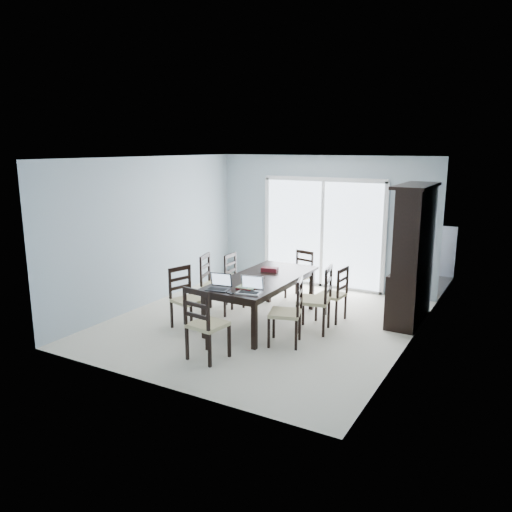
% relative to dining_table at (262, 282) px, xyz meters
% --- Properties ---
extents(floor, '(5.00, 5.00, 0.00)m').
position_rel_dining_table_xyz_m(floor, '(0.00, 0.00, -0.67)').
color(floor, beige).
rests_on(floor, ground).
extents(ceiling, '(5.00, 5.00, 0.00)m').
position_rel_dining_table_xyz_m(ceiling, '(0.00, 0.00, 1.93)').
color(ceiling, white).
rests_on(ceiling, back_wall).
extents(back_wall, '(4.50, 0.02, 2.60)m').
position_rel_dining_table_xyz_m(back_wall, '(0.00, 2.50, 0.63)').
color(back_wall, '#95A6B1').
rests_on(back_wall, floor).
extents(wall_left, '(0.02, 5.00, 2.60)m').
position_rel_dining_table_xyz_m(wall_left, '(-2.25, 0.00, 0.63)').
color(wall_left, '#95A6B1').
rests_on(wall_left, floor).
extents(wall_right, '(0.02, 5.00, 2.60)m').
position_rel_dining_table_xyz_m(wall_right, '(2.25, 0.00, 0.63)').
color(wall_right, '#95A6B1').
rests_on(wall_right, floor).
extents(balcony, '(4.50, 2.00, 0.10)m').
position_rel_dining_table_xyz_m(balcony, '(0.00, 3.50, -0.72)').
color(balcony, gray).
rests_on(balcony, ground).
extents(railing, '(4.50, 0.06, 1.10)m').
position_rel_dining_table_xyz_m(railing, '(0.00, 4.50, -0.12)').
color(railing, '#99999E').
rests_on(railing, balcony).
extents(dining_table, '(1.00, 2.20, 0.75)m').
position_rel_dining_table_xyz_m(dining_table, '(0.00, 0.00, 0.00)').
color(dining_table, black).
rests_on(dining_table, floor).
extents(china_hutch, '(0.50, 1.38, 2.20)m').
position_rel_dining_table_xyz_m(china_hutch, '(2.02, 1.25, 0.40)').
color(china_hutch, black).
rests_on(china_hutch, floor).
extents(sliding_door, '(2.52, 0.05, 2.18)m').
position_rel_dining_table_xyz_m(sliding_door, '(0.00, 2.48, 0.41)').
color(sliding_door, silver).
rests_on(sliding_door, floor).
extents(chair_left_near, '(0.52, 0.51, 1.10)m').
position_rel_dining_table_xyz_m(chair_left_near, '(-0.97, -0.75, -0.09)').
color(chair_left_near, black).
rests_on(chair_left_near, floor).
extents(chair_left_mid, '(0.54, 0.53, 1.15)m').
position_rel_dining_table_xyz_m(chair_left_mid, '(-1.00, 0.04, -0.06)').
color(chair_left_mid, black).
rests_on(chair_left_mid, floor).
extents(chair_left_far, '(0.41, 0.40, 1.04)m').
position_rel_dining_table_xyz_m(chair_left_far, '(-0.91, 0.66, -0.12)').
color(chair_left_far, black).
rests_on(chair_left_far, floor).
extents(chair_right_near, '(0.54, 0.53, 1.13)m').
position_rel_dining_table_xyz_m(chair_right_near, '(0.80, -0.60, -0.07)').
color(chair_right_near, black).
rests_on(chair_right_near, floor).
extents(chair_right_mid, '(0.54, 0.52, 1.19)m').
position_rel_dining_table_xyz_m(chair_right_mid, '(0.95, 0.07, -0.04)').
color(chair_right_mid, black).
rests_on(chair_right_mid, floor).
extents(chair_right_far, '(0.43, 0.42, 1.04)m').
position_rel_dining_table_xyz_m(chair_right_far, '(1.00, 0.65, -0.12)').
color(chair_right_far, black).
rests_on(chair_right_far, floor).
extents(chair_end_near, '(0.48, 0.50, 1.16)m').
position_rel_dining_table_xyz_m(chair_end_near, '(0.03, -1.67, -0.06)').
color(chair_end_near, black).
rests_on(chair_end_near, floor).
extents(chair_end_far, '(0.45, 0.45, 1.01)m').
position_rel_dining_table_xyz_m(chair_end_far, '(-0.04, 1.58, -0.14)').
color(chair_end_far, black).
rests_on(chair_end_far, floor).
extents(laptop_dark, '(0.36, 0.28, 0.23)m').
position_rel_dining_table_xyz_m(laptop_dark, '(-0.22, -0.94, 0.13)').
color(laptop_dark, black).
rests_on(laptop_dark, dining_table).
extents(laptop_silver, '(0.37, 0.29, 0.23)m').
position_rel_dining_table_xyz_m(laptop_silver, '(0.26, -0.86, 0.13)').
color(laptop_silver, '#B0B0B2').
rests_on(laptop_silver, dining_table).
extents(book_stack, '(0.28, 0.22, 0.04)m').
position_rel_dining_table_xyz_m(book_stack, '(0.13, -0.71, 0.10)').
color(book_stack, maroon).
rests_on(book_stack, dining_table).
extents(cell_phone, '(0.13, 0.10, 0.01)m').
position_rel_dining_table_xyz_m(cell_phone, '(0.02, -1.00, 0.08)').
color(cell_phone, black).
rests_on(cell_phone, dining_table).
extents(game_box, '(0.29, 0.19, 0.07)m').
position_rel_dining_table_xyz_m(game_box, '(-0.07, 0.38, 0.11)').
color(game_box, '#440D0D').
rests_on(game_box, dining_table).
extents(hot_tub, '(1.99, 1.86, 0.87)m').
position_rel_dining_table_xyz_m(hot_tub, '(-0.44, 3.69, -0.24)').
color(hot_tub, brown).
rests_on(hot_tub, balcony).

